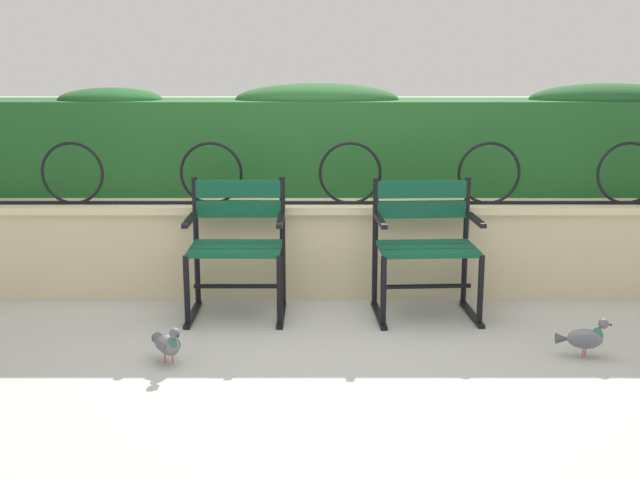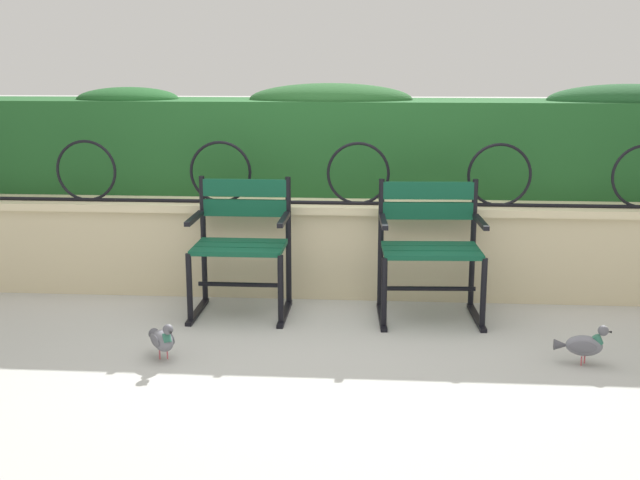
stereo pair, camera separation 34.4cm
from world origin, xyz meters
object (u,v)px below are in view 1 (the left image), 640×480
park_chair_right (425,242)px  pigeon_near_chairs (584,338)px  park_chair_left (237,242)px  pigeon_far_side (168,343)px

park_chair_right → pigeon_near_chairs: (0.77, -0.79, -0.35)m
park_chair_right → park_chair_left: bearing=179.9°
pigeon_far_side → pigeon_near_chairs: bearing=2.2°
pigeon_near_chairs → pigeon_far_side: 2.25m
park_chair_left → pigeon_near_chairs: size_ratio=2.93×
park_chair_left → park_chair_right: size_ratio=1.00×
park_chair_left → pigeon_near_chairs: 2.14m
pigeon_near_chairs → pigeon_far_side: size_ratio=1.12×
park_chair_left → park_chair_right: 1.18m
park_chair_right → pigeon_far_side: park_chair_right is taller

